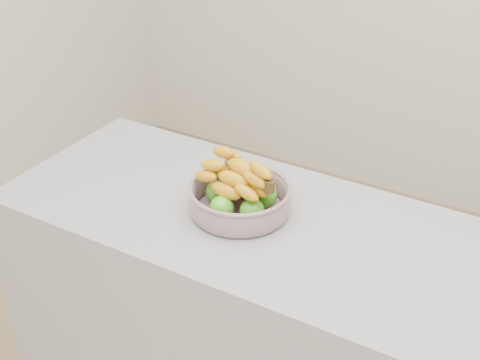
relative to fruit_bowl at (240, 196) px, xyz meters
The scene contains 1 object.
fruit_bowl is the anchor object (origin of this frame).
Camera 1 is at (0.42, -1.07, 1.89)m, focal length 50.00 mm.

